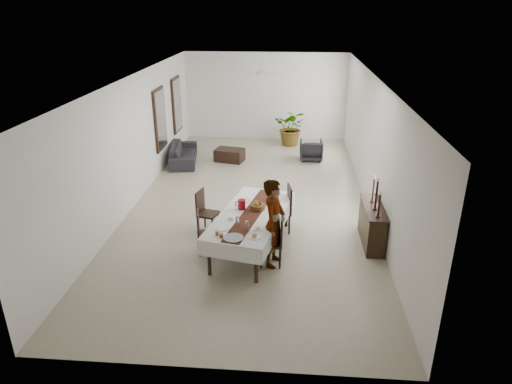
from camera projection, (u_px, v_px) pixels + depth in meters
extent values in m
cube|color=#B3AA8E|center=(252.00, 201.00, 12.06)|extent=(6.00, 12.00, 0.00)
cube|color=white|center=(251.00, 78.00, 10.83)|extent=(6.00, 12.00, 0.02)
cube|color=white|center=(266.00, 97.00, 16.96)|extent=(6.00, 0.02, 3.20)
cube|color=white|center=(211.00, 274.00, 5.93)|extent=(6.00, 0.02, 3.20)
cube|color=white|center=(135.00, 140.00, 11.66)|extent=(0.02, 12.00, 3.20)
cube|color=white|center=(373.00, 145.00, 11.23)|extent=(0.02, 12.00, 3.20)
cube|color=black|center=(251.00, 215.00, 9.46)|extent=(1.58, 2.72, 0.05)
cylinder|color=black|center=(209.00, 258.00, 8.67)|extent=(0.09, 0.09, 0.75)
cylinder|color=black|center=(256.00, 265.00, 8.42)|extent=(0.09, 0.09, 0.75)
cylinder|color=black|center=(248.00, 207.00, 10.81)|extent=(0.09, 0.09, 0.75)
cylinder|color=black|center=(286.00, 212.00, 10.56)|extent=(0.09, 0.09, 0.75)
cube|color=white|center=(251.00, 214.00, 9.45)|extent=(1.81, 2.95, 0.01)
cube|color=white|center=(224.00, 217.00, 9.67)|extent=(0.59, 2.69, 0.32)
cube|color=silver|center=(280.00, 225.00, 9.34)|extent=(0.59, 2.69, 0.32)
cube|color=white|center=(229.00, 253.00, 8.30)|extent=(1.23, 0.28, 0.32)
cube|color=white|center=(269.00, 196.00, 10.71)|extent=(1.23, 0.28, 0.32)
cube|color=#602A1B|center=(251.00, 214.00, 9.44)|extent=(0.93, 2.68, 0.00)
cylinder|color=maroon|center=(242.00, 204.00, 9.62)|extent=(0.19, 0.19, 0.21)
torus|color=maroon|center=(238.00, 204.00, 9.64)|extent=(0.13, 0.05, 0.13)
cylinder|color=white|center=(247.00, 225.00, 8.76)|extent=(0.07, 0.07, 0.18)
cylinder|color=white|center=(237.00, 221.00, 8.92)|extent=(0.07, 0.07, 0.18)
cylinder|color=white|center=(257.00, 228.00, 8.78)|extent=(0.10, 0.10, 0.06)
cylinder|color=white|center=(257.00, 229.00, 8.79)|extent=(0.16, 0.16, 0.01)
cylinder|color=white|center=(231.00, 218.00, 9.19)|extent=(0.10, 0.10, 0.06)
cylinder|color=white|center=(231.00, 219.00, 9.20)|extent=(0.16, 0.16, 0.01)
cylinder|color=silver|center=(254.00, 237.00, 8.50)|extent=(0.26, 0.26, 0.02)
sphere|color=tan|center=(254.00, 235.00, 8.49)|extent=(0.10, 0.10, 0.10)
cylinder|color=white|center=(223.00, 228.00, 8.82)|extent=(0.26, 0.26, 0.02)
cylinder|color=silver|center=(245.00, 201.00, 10.05)|extent=(0.26, 0.26, 0.02)
cylinder|color=#3E3D42|center=(234.00, 238.00, 8.45)|extent=(0.38, 0.38, 0.02)
cylinder|color=brown|center=(221.00, 236.00, 8.48)|extent=(0.07, 0.07, 0.08)
cylinder|color=#8D4C14|center=(217.00, 233.00, 8.56)|extent=(0.07, 0.07, 0.08)
cylinder|color=brown|center=(258.00, 207.00, 9.64)|extent=(0.32, 0.32, 0.11)
sphere|color=maroon|center=(259.00, 203.00, 9.62)|extent=(0.10, 0.10, 0.10)
sphere|color=#507A24|center=(256.00, 202.00, 9.65)|extent=(0.09, 0.09, 0.09)
sphere|color=#BF8B21|center=(257.00, 204.00, 9.57)|extent=(0.09, 0.09, 0.09)
cube|color=black|center=(271.00, 242.00, 9.01)|extent=(0.45, 0.45, 0.05)
cylinder|color=black|center=(280.00, 259.00, 8.93)|extent=(0.05, 0.05, 0.44)
cylinder|color=black|center=(281.00, 249.00, 9.26)|extent=(0.05, 0.05, 0.44)
cylinder|color=black|center=(261.00, 258.00, 8.96)|extent=(0.05, 0.05, 0.44)
cylinder|color=black|center=(263.00, 248.00, 9.29)|extent=(0.05, 0.05, 0.44)
cube|color=black|center=(282.00, 229.00, 8.88)|extent=(0.04, 0.45, 0.57)
cube|color=black|center=(280.00, 212.00, 10.30)|extent=(0.54, 0.54, 0.05)
cylinder|color=black|center=(289.00, 225.00, 10.25)|extent=(0.05, 0.05, 0.46)
cylinder|color=black|center=(287.00, 218.00, 10.59)|extent=(0.05, 0.05, 0.46)
cylinder|color=black|center=(273.00, 226.00, 10.21)|extent=(0.05, 0.05, 0.46)
cylinder|color=black|center=(270.00, 218.00, 10.56)|extent=(0.05, 0.05, 0.46)
cube|color=black|center=(289.00, 198.00, 10.20)|extent=(0.12, 0.46, 0.59)
cube|color=black|center=(207.00, 234.00, 9.45)|extent=(0.46, 0.46, 0.04)
cylinder|color=black|center=(200.00, 240.00, 9.67)|extent=(0.05, 0.05, 0.39)
cylinder|color=black|center=(200.00, 248.00, 9.37)|extent=(0.05, 0.05, 0.39)
cylinder|color=black|center=(215.00, 240.00, 9.70)|extent=(0.05, 0.05, 0.39)
cylinder|color=black|center=(216.00, 247.00, 9.40)|extent=(0.05, 0.05, 0.39)
cube|color=black|center=(198.00, 223.00, 9.33)|extent=(0.11, 0.39, 0.50)
cube|color=black|center=(208.00, 214.00, 10.30)|extent=(0.51, 0.51, 0.05)
cylinder|color=black|center=(205.00, 219.00, 10.59)|extent=(0.05, 0.05, 0.41)
cylinder|color=black|center=(199.00, 225.00, 10.29)|extent=(0.05, 0.05, 0.41)
cylinder|color=black|center=(218.00, 221.00, 10.49)|extent=(0.05, 0.05, 0.41)
cylinder|color=black|center=(212.00, 227.00, 10.19)|extent=(0.05, 0.05, 0.41)
cube|color=black|center=(200.00, 201.00, 10.25)|extent=(0.14, 0.41, 0.53)
imported|color=#92969A|center=(274.00, 223.00, 8.84)|extent=(0.59, 0.75, 1.80)
cube|color=black|center=(372.00, 225.00, 9.82)|extent=(0.37, 1.39, 0.83)
cube|color=black|center=(374.00, 207.00, 9.65)|extent=(0.41, 1.45, 0.03)
cylinder|color=black|center=(378.00, 216.00, 9.17)|extent=(0.09, 0.09, 0.03)
cylinder|color=black|center=(379.00, 205.00, 9.07)|extent=(0.05, 0.05, 0.46)
cylinder|color=beige|center=(381.00, 193.00, 8.97)|extent=(0.03, 0.03, 0.07)
cylinder|color=black|center=(375.00, 209.00, 9.51)|extent=(0.09, 0.09, 0.03)
cylinder|color=black|center=(376.00, 195.00, 9.39)|extent=(0.05, 0.05, 0.60)
cylinder|color=white|center=(378.00, 180.00, 9.26)|extent=(0.03, 0.03, 0.07)
cylinder|color=black|center=(372.00, 202.00, 9.85)|extent=(0.09, 0.09, 0.03)
cylinder|color=black|center=(373.00, 190.00, 9.75)|extent=(0.05, 0.05, 0.51)
cylinder|color=beige|center=(375.00, 177.00, 9.63)|extent=(0.03, 0.03, 0.07)
imported|color=#28252A|center=(184.00, 153.00, 14.87)|extent=(1.11, 2.14, 0.59)
imported|color=#272429|center=(311.00, 150.00, 15.05)|extent=(0.74, 0.76, 0.67)
cube|color=black|center=(230.00, 155.00, 15.01)|extent=(1.02, 0.80, 0.40)
imported|color=#2D6327|center=(292.00, 127.00, 16.52)|extent=(1.35, 1.23, 1.31)
cube|color=black|center=(160.00, 119.00, 13.68)|extent=(0.06, 1.05, 1.85)
cube|color=silver|center=(161.00, 119.00, 13.68)|extent=(0.01, 0.90, 1.70)
cube|color=black|center=(177.00, 105.00, 15.62)|extent=(0.06, 1.05, 1.85)
cube|color=silver|center=(178.00, 105.00, 15.61)|extent=(0.01, 0.90, 1.70)
cylinder|color=silver|center=(260.00, 66.00, 13.62)|extent=(0.04, 0.04, 0.20)
cylinder|color=silver|center=(260.00, 72.00, 13.70)|extent=(0.16, 0.16, 0.08)
cube|color=silver|center=(261.00, 71.00, 14.02)|extent=(0.10, 0.55, 0.01)
cube|color=white|center=(259.00, 74.00, 13.38)|extent=(0.10, 0.55, 0.01)
cube|color=white|center=(272.00, 73.00, 13.68)|extent=(0.55, 0.10, 0.01)
cube|color=white|center=(249.00, 72.00, 13.73)|extent=(0.55, 0.10, 0.01)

